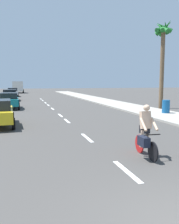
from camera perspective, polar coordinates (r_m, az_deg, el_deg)
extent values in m
plane|color=#423F3D|center=(23.34, -8.67, 0.67)|extent=(160.00, 160.00, 0.00)
cube|color=#9E998E|center=(27.26, 6.97, 1.76)|extent=(3.60, 80.00, 0.14)
cube|color=white|center=(7.27, 8.82, -13.70)|extent=(0.16, 1.80, 0.01)
cube|color=white|center=(11.24, -0.61, -6.13)|extent=(0.16, 1.80, 0.01)
cube|color=white|center=(16.13, -5.38, -2.11)|extent=(0.16, 1.80, 0.01)
cube|color=white|center=(18.88, -6.94, -0.79)|extent=(0.16, 1.80, 0.01)
cube|color=white|center=(23.72, -8.79, 0.78)|extent=(0.16, 1.80, 0.01)
cube|color=white|center=(27.49, -9.78, 1.62)|extent=(0.16, 1.80, 0.01)
cube|color=white|center=(30.67, -10.42, 2.16)|extent=(0.16, 1.80, 0.01)
cube|color=white|center=(34.81, -11.07, 2.72)|extent=(0.16, 1.80, 0.01)
cube|color=white|center=(38.02, -11.49, 3.06)|extent=(0.16, 1.80, 0.01)
cylinder|color=black|center=(8.15, 14.84, -9.13)|extent=(0.09, 0.66, 0.66)
cylinder|color=red|center=(9.06, 11.78, -7.40)|extent=(0.09, 0.66, 0.66)
cube|color=black|center=(8.56, 13.26, -7.05)|extent=(0.09, 0.95, 0.04)
cylinder|color=black|center=(8.69, 12.71, -5.20)|extent=(0.03, 0.03, 0.48)
cube|color=black|center=(8.08, 14.71, -5.23)|extent=(0.56, 0.06, 0.03)
cube|color=beige|center=(8.47, 13.18, -1.87)|extent=(0.36, 0.33, 0.63)
sphere|color=beige|center=(8.37, 13.44, 0.97)|extent=(0.22, 0.22, 0.22)
cube|color=black|center=(8.58, 12.97, -4.00)|extent=(0.33, 0.24, 0.28)
cube|color=black|center=(8.18, 12.77, -6.82)|extent=(0.27, 0.53, 0.32)
cylinder|color=beige|center=(8.65, 13.78, -6.10)|extent=(0.13, 0.32, 0.62)
cylinder|color=beige|center=(8.55, 12.33, -6.22)|extent=(0.12, 0.21, 0.63)
cylinder|color=beige|center=(8.35, 15.18, -2.77)|extent=(0.12, 0.49, 0.41)
cylinder|color=beige|center=(8.17, 12.69, -2.90)|extent=(0.12, 0.49, 0.41)
cylinder|color=black|center=(16.51, -17.81, -1.10)|extent=(0.21, 0.65, 0.64)
cylinder|color=black|center=(13.74, -17.65, -2.69)|extent=(0.21, 0.65, 0.64)
cube|color=#14727A|center=(24.66, -18.54, 2.34)|extent=(1.80, 4.16, 0.64)
cube|color=black|center=(24.41, -18.61, 3.70)|extent=(1.56, 2.17, 0.56)
cylinder|color=black|center=(26.13, -20.32, 1.69)|extent=(0.19, 0.64, 0.64)
cylinder|color=black|center=(26.08, -16.52, 1.83)|extent=(0.19, 0.64, 0.64)
cylinder|color=black|center=(23.28, -16.47, 1.24)|extent=(0.19, 0.64, 0.64)
cube|color=black|center=(35.64, -18.38, 3.69)|extent=(1.99, 4.58, 0.64)
cube|color=black|center=(35.39, -18.43, 4.64)|extent=(1.72, 2.39, 0.56)
cylinder|color=black|center=(37.24, -19.77, 3.20)|extent=(0.19, 0.64, 0.64)
cylinder|color=black|center=(37.19, -16.83, 3.31)|extent=(0.19, 0.64, 0.64)
cylinder|color=black|center=(34.16, -20.03, 2.87)|extent=(0.19, 0.64, 0.64)
cylinder|color=black|center=(34.11, -16.82, 2.99)|extent=(0.19, 0.64, 0.64)
cube|color=#B7BABF|center=(45.93, -17.82, 4.39)|extent=(2.03, 4.40, 0.64)
cube|color=black|center=(45.69, -17.85, 5.13)|extent=(1.71, 2.32, 0.56)
cylinder|color=black|center=(47.41, -18.93, 3.97)|extent=(0.21, 0.65, 0.64)
cylinder|color=black|center=(47.43, -16.74, 4.06)|extent=(0.21, 0.65, 0.64)
cylinder|color=black|center=(44.47, -18.94, 3.79)|extent=(0.21, 0.65, 0.64)
cylinder|color=black|center=(44.50, -16.60, 3.88)|extent=(0.21, 0.65, 0.64)
cube|color=#23478C|center=(63.13, -16.64, 5.54)|extent=(2.41, 2.35, 1.40)
cube|color=silver|center=(60.13, -16.68, 5.90)|extent=(2.41, 4.17, 2.30)
cylinder|color=black|center=(63.04, -17.71, 4.82)|extent=(0.28, 0.90, 0.90)
cylinder|color=black|center=(63.02, -15.52, 4.89)|extent=(0.28, 0.90, 0.90)
cylinder|color=black|center=(59.14, -17.81, 4.69)|extent=(0.28, 0.90, 0.90)
cylinder|color=black|center=(59.12, -15.48, 4.77)|extent=(0.28, 0.90, 0.90)
cylinder|color=brown|center=(24.69, 16.86, 9.96)|extent=(0.40, 0.40, 7.88)
cone|color=#1E6B28|center=(25.33, 17.66, 18.52)|extent=(0.54, 1.78, 1.49)
cone|color=#1E6B28|center=(25.43, 17.19, 18.49)|extent=(1.55, 1.26, 1.53)
cone|color=#1E6B28|center=(25.35, 16.74, 18.54)|extent=(1.61, 0.88, 1.03)
cone|color=#1E6B28|center=(25.17, 16.59, 18.63)|extent=(0.98, 1.53, 1.25)
cone|color=#1E6B28|center=(24.99, 16.81, 18.71)|extent=(0.85, 1.71, 1.43)
cone|color=#1E6B28|center=(24.95, 17.35, 18.71)|extent=(1.63, 0.92, 1.22)
cone|color=#1E6B28|center=(25.10, 17.76, 18.62)|extent=(1.29, 1.15, 1.31)
cylinder|color=#14518C|center=(20.05, 17.71, 1.26)|extent=(0.60, 0.60, 1.03)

